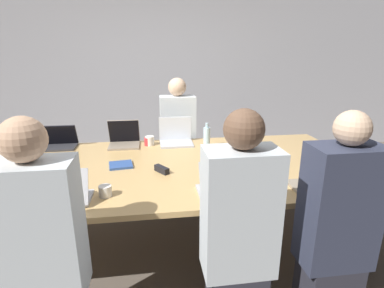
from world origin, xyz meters
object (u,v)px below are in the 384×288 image
Objects in this scene: person_near_left at (43,257)px; person_near_right at (336,231)px; laptop_far_left at (59,141)px; laptop_far_center at (176,136)px; cup_near_left at (105,191)px; cup_far_left at (33,145)px; cup_far_center at (150,141)px; cup_far_midleft at (148,142)px; stapler at (162,169)px; bottle_far_center at (207,137)px; laptop_near_midright at (224,186)px; laptop_near_left at (62,194)px; laptop_far_midleft at (124,138)px; bottle_near_right at (341,167)px; cup_near_midright at (256,184)px; person_far_center at (178,139)px; laptop_near_right at (318,181)px; person_near_midright at (238,235)px.

person_near_left reaches higher than person_near_right.
laptop_far_left is 1.18m from laptop_far_center.
cup_near_left and cup_far_left have the same top height.
cup_far_midleft is at bearing -169.53° from cup_far_center.
cup_far_midleft is 0.24× the size of laptop_far_center.
person_near_left reaches higher than stapler.
person_near_right is (2.21, -1.67, -0.11)m from cup_far_left.
bottle_far_center reaches higher than cup_far_center.
bottle_far_center is (0.09, 1.06, 0.04)m from laptop_near_midright.
laptop_far_midleft is (0.30, 1.22, 0.01)m from laptop_near_left.
bottle_far_center is at bearing 17.96° from stapler.
bottle_near_right reaches higher than laptop_near_left.
cup_near_midright is at bearing -65.78° from stapler.
bottle_near_right is 1.84m from person_far_center.
laptop_far_center is (0.82, 1.68, 0.13)m from person_near_left.
cup_far_center is (0.56, 1.19, -0.02)m from laptop_near_left.
person_near_left reaches higher than laptop_near_right.
laptop_far_center is at bearing 63.54° from cup_near_left.
bottle_near_right is 1.79m from cup_far_center.
bottle_far_center is at bearing -62.48° from laptop_near_right.
person_near_left reaches higher than cup_near_left.
person_far_center reaches higher than laptop_far_left.
cup_far_center is (-0.47, 1.61, 0.10)m from person_near_midright.
cup_near_midright is (0.25, 0.44, 0.09)m from person_near_midright.
bottle_near_right reaches higher than cup_near_midright.
cup_far_center is (-0.27, -0.03, -0.03)m from laptop_far_center.
cup_near_midright is 0.93× the size of cup_far_center.
laptop_near_right is (1.70, -0.07, 0.01)m from laptop_near_left.
cup_far_midleft is 0.25× the size of laptop_near_right.
person_near_midright is 5.46× the size of bottle_far_center.
person_far_center is 14.51× the size of cup_far_center.
laptop_near_midright is 2.28× the size of stapler.
bottle_near_right reaches higher than laptop_far_left.
cup_far_midleft is 1.71m from laptop_near_right.
person_near_left is 1.00× the size of person_near_midright.
laptop_far_left is 2.26× the size of stapler.
cup_far_midleft is 1.95m from person_near_right.
bottle_far_center is (0.57, -0.16, 0.06)m from cup_far_center.
cup_far_left is at bearing 179.43° from laptop_far_center.
cup_far_left is at bearing 177.76° from cup_far_center.
person_near_right is 1.94m from cup_far_center.
person_near_midright is at bearing -151.22° from bottle_near_right.
cup_near_midright is (0.24, 0.06, -0.03)m from laptop_near_midright.
laptop_near_left is 0.26m from cup_near_left.
person_near_midright is at bearing -65.81° from laptop_far_midleft.
laptop_far_midleft is 0.23× the size of person_near_right.
laptop_near_right is at bearing -62.48° from bottle_far_center.
cup_far_center reaches higher than cup_far_midleft.
cup_far_left is at bearing -37.77° from laptop_near_midright.
laptop_far_left is 4.36× the size of cup_far_left.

